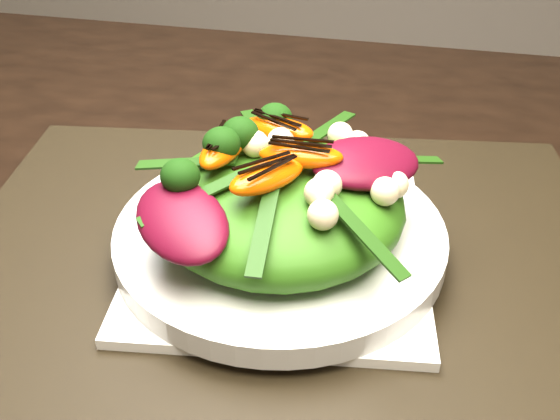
% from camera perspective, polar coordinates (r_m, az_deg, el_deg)
% --- Properties ---
extents(dining_table, '(1.60, 0.90, 0.75)m').
position_cam_1_polar(dining_table, '(0.57, 1.42, -2.96)').
color(dining_table, black).
rests_on(dining_table, floor).
extents(placemat, '(0.58, 0.47, 0.00)m').
position_cam_1_polar(placemat, '(0.53, 0.00, -4.00)').
color(placemat, black).
rests_on(placemat, dining_table).
extents(plate_base, '(0.25, 0.25, 0.01)m').
position_cam_1_polar(plate_base, '(0.52, 0.00, -3.45)').
color(plate_base, white).
rests_on(plate_base, placemat).
extents(salad_bowl, '(0.34, 0.34, 0.02)m').
position_cam_1_polar(salad_bowl, '(0.51, 0.00, -2.24)').
color(salad_bowl, silver).
rests_on(salad_bowl, plate_base).
extents(lettuce_mound, '(0.25, 0.25, 0.06)m').
position_cam_1_polar(lettuce_mound, '(0.50, 0.00, 0.50)').
color(lettuce_mound, '#326512').
rests_on(lettuce_mound, salad_bowl).
extents(radicchio_leaf, '(0.10, 0.10, 0.02)m').
position_cam_1_polar(radicchio_leaf, '(0.49, 7.48, 4.10)').
color(radicchio_leaf, '#470716').
rests_on(radicchio_leaf, lettuce_mound).
extents(orange_segment, '(0.07, 0.05, 0.02)m').
position_cam_1_polar(orange_segment, '(0.51, -1.86, 6.42)').
color(orange_segment, '#D34203').
rests_on(orange_segment, lettuce_mound).
extents(broccoli_floret, '(0.05, 0.05, 0.04)m').
position_cam_1_polar(broccoli_floret, '(0.53, -6.66, 7.09)').
color(broccoli_floret, '#0C3309').
rests_on(broccoli_floret, lettuce_mound).
extents(macadamia_nut, '(0.03, 0.03, 0.02)m').
position_cam_1_polar(macadamia_nut, '(0.43, 1.58, 0.44)').
color(macadamia_nut, '#F9F4AF').
rests_on(macadamia_nut, lettuce_mound).
extents(balsamic_drizzle, '(0.04, 0.03, 0.00)m').
position_cam_1_polar(balsamic_drizzle, '(0.51, -1.88, 7.31)').
color(balsamic_drizzle, black).
rests_on(balsamic_drizzle, orange_segment).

